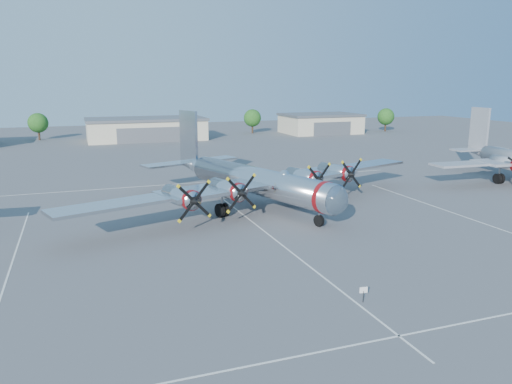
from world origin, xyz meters
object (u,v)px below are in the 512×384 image
object	(u,v)px
tree_west	(38,123)
tree_east	(252,118)
main_bomber_b29	(251,205)
hangar_east	(320,123)
info_placard	(363,292)
hangar_center	(146,129)
tree_far_east	(386,117)

from	to	relation	value
tree_west	tree_east	size ratio (longest dim) A/B	1.00
tree_west	main_bomber_b29	xyz separation A→B (m)	(27.18, -80.30, -4.22)
hangar_east	info_placard	xyz separation A→B (m)	(-47.53, -99.40, -1.97)
main_bomber_b29	info_placard	distance (m)	27.20
hangar_center	hangar_east	bearing A→B (deg)	0.00
tree_west	tree_far_east	world-z (taller)	same
tree_far_east	info_placard	size ratio (longest dim) A/B	6.24
tree_far_east	info_placard	distance (m)	118.60
hangar_center	tree_west	distance (m)	26.30
hangar_east	tree_east	bearing A→B (deg)	161.46
hangar_center	main_bomber_b29	bearing A→B (deg)	-88.27
tree_west	hangar_east	bearing A→B (deg)	-6.28
tree_far_east	main_bomber_b29	size ratio (longest dim) A/B	0.14
tree_west	tree_east	distance (m)	55.04
hangar_east	tree_east	size ratio (longest dim) A/B	3.10
hangar_center	info_placard	size ratio (longest dim) A/B	26.88
hangar_east	tree_east	xyz separation A→B (m)	(-18.00, 6.04, 1.51)
hangar_center	tree_west	bearing A→B (deg)	162.18
tree_west	hangar_center	bearing A→B (deg)	-17.82
hangar_center	main_bomber_b29	size ratio (longest dim) A/B	0.61
main_bomber_b29	info_placard	world-z (taller)	main_bomber_b29
tree_west	tree_east	world-z (taller)	same
tree_far_east	tree_west	bearing A→B (deg)	173.86
hangar_east	tree_east	world-z (taller)	tree_east
info_placard	tree_far_east	bearing A→B (deg)	61.95
tree_west	tree_far_east	xyz separation A→B (m)	(93.00, -10.00, 0.00)
hangar_center	tree_east	bearing A→B (deg)	11.38
hangar_center	tree_west	world-z (taller)	tree_west
tree_west	info_placard	distance (m)	110.46
hangar_center	tree_far_east	world-z (taller)	tree_far_east
tree_west	info_placard	world-z (taller)	tree_west
info_placard	tree_east	bearing A→B (deg)	81.02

